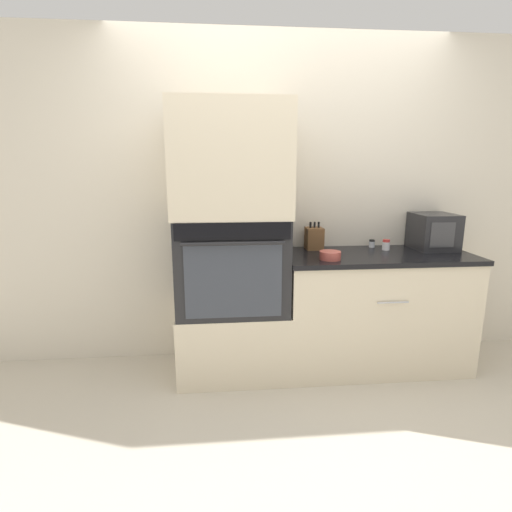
{
  "coord_description": "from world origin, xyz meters",
  "views": [
    {
      "loc": [
        -0.49,
        -2.5,
        1.53
      ],
      "look_at": [
        -0.23,
        0.21,
        0.91
      ],
      "focal_mm": 28.0,
      "sensor_mm": 36.0,
      "label": 1
    }
  ],
  "objects_px": {
    "microwave": "(433,231)",
    "wall_oven": "(232,263)",
    "bowl": "(330,255)",
    "condiment_jar_near": "(372,244)",
    "knife_block": "(314,238)",
    "condiment_jar_mid": "(386,245)"
  },
  "relations": [
    {
      "from": "bowl",
      "to": "condiment_jar_near",
      "type": "xyz_separation_m",
      "value": [
        0.45,
        0.39,
        0.0
      ]
    },
    {
      "from": "wall_oven",
      "to": "microwave",
      "type": "height_order",
      "value": "wall_oven"
    },
    {
      "from": "microwave",
      "to": "condiment_jar_near",
      "type": "bearing_deg",
      "value": 167.0
    },
    {
      "from": "wall_oven",
      "to": "microwave",
      "type": "relative_size",
      "value": 2.38
    },
    {
      "from": "wall_oven",
      "to": "bowl",
      "type": "bearing_deg",
      "value": -12.69
    },
    {
      "from": "knife_block",
      "to": "condiment_jar_near",
      "type": "bearing_deg",
      "value": 3.27
    },
    {
      "from": "microwave",
      "to": "condiment_jar_near",
      "type": "xyz_separation_m",
      "value": [
        -0.45,
        0.1,
        -0.11
      ]
    },
    {
      "from": "knife_block",
      "to": "condiment_jar_mid",
      "type": "xyz_separation_m",
      "value": [
        0.55,
        -0.08,
        -0.05
      ]
    },
    {
      "from": "wall_oven",
      "to": "microwave",
      "type": "xyz_separation_m",
      "value": [
        1.58,
        0.13,
        0.19
      ]
    },
    {
      "from": "condiment_jar_mid",
      "to": "wall_oven",
      "type": "bearing_deg",
      "value": -174.16
    },
    {
      "from": "knife_block",
      "to": "condiment_jar_near",
      "type": "distance_m",
      "value": 0.48
    },
    {
      "from": "microwave",
      "to": "knife_block",
      "type": "relative_size",
      "value": 1.52
    },
    {
      "from": "microwave",
      "to": "condiment_jar_mid",
      "type": "height_order",
      "value": "microwave"
    },
    {
      "from": "condiment_jar_near",
      "to": "wall_oven",
      "type": "bearing_deg",
      "value": -168.25
    },
    {
      "from": "microwave",
      "to": "wall_oven",
      "type": "bearing_deg",
      "value": -175.24
    },
    {
      "from": "knife_block",
      "to": "bowl",
      "type": "bearing_deg",
      "value": -85.41
    },
    {
      "from": "wall_oven",
      "to": "knife_block",
      "type": "height_order",
      "value": "wall_oven"
    },
    {
      "from": "wall_oven",
      "to": "condiment_jar_mid",
      "type": "xyz_separation_m",
      "value": [
        1.2,
        0.12,
        0.09
      ]
    },
    {
      "from": "wall_oven",
      "to": "bowl",
      "type": "relative_size",
      "value": 5.22
    },
    {
      "from": "microwave",
      "to": "condiment_jar_near",
      "type": "height_order",
      "value": "microwave"
    },
    {
      "from": "knife_block",
      "to": "condiment_jar_mid",
      "type": "height_order",
      "value": "knife_block"
    },
    {
      "from": "condiment_jar_near",
      "to": "condiment_jar_mid",
      "type": "bearing_deg",
      "value": -58.48
    }
  ]
}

